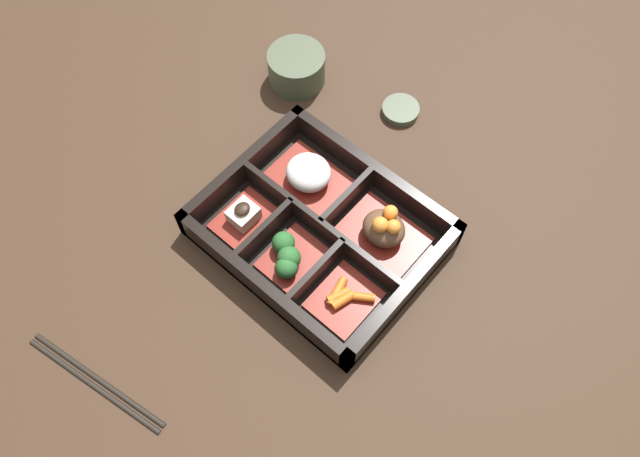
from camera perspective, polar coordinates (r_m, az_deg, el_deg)
ground_plane at (r=0.85m, az=0.00°, el=-0.78°), size 3.00×3.00×0.00m
bento_base at (r=0.84m, az=0.00°, el=-0.62°), size 0.30×0.24×0.01m
bento_rim at (r=0.83m, az=-0.13°, el=-0.10°), size 0.30×0.24×0.05m
bowl_rice at (r=0.87m, az=-1.05°, el=4.95°), size 0.11×0.08×0.04m
bowl_stew at (r=0.82m, az=5.86°, el=-0.09°), size 0.11×0.08×0.06m
bowl_tofu at (r=0.85m, az=-6.98°, el=1.11°), size 0.06×0.08×0.04m
bowl_greens at (r=0.81m, az=-2.92°, el=-2.58°), size 0.07×0.08×0.04m
bowl_carrots at (r=0.80m, az=2.22°, el=-6.39°), size 0.07×0.08×0.02m
tea_cup at (r=0.98m, az=-2.16°, el=14.54°), size 0.09×0.09×0.05m
chopsticks at (r=0.82m, az=-19.86°, el=-13.06°), size 0.21×0.05×0.01m
sauce_dish at (r=0.97m, az=7.37°, el=10.71°), size 0.06×0.06×0.01m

